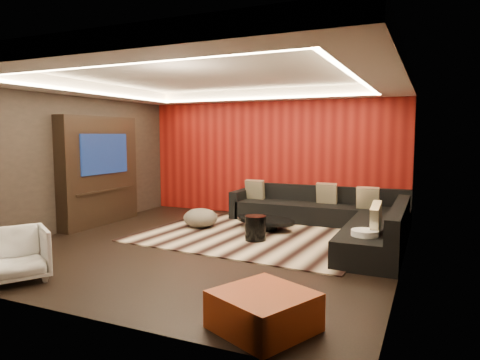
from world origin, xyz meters
The scene contains 26 objects.
floor centered at (0.00, 0.00, -0.01)m, with size 6.00×6.00×0.02m, color black.
ceiling centered at (0.00, 0.00, 2.81)m, with size 6.00×6.00×0.02m, color silver.
wall_back centered at (0.00, 3.01, 1.40)m, with size 6.00×0.02×2.80m, color black.
wall_left centered at (-3.01, 0.00, 1.40)m, with size 0.02×6.00×2.80m, color black.
wall_right centered at (3.01, 0.00, 1.40)m, with size 0.02×6.00×2.80m, color black.
red_feature_wall centered at (0.00, 2.97, 1.40)m, with size 5.98×0.05×2.78m, color #6B0C0A.
soffit_back centered at (0.00, 2.70, 2.69)m, with size 6.00×0.60×0.22m, color silver.
soffit_front centered at (0.00, -2.70, 2.69)m, with size 6.00×0.60×0.22m, color silver.
soffit_left centered at (-2.70, 0.00, 2.69)m, with size 0.60×4.80×0.22m, color silver.
soffit_right centered at (2.70, 0.00, 2.69)m, with size 0.60×4.80×0.22m, color silver.
cove_back centered at (0.00, 2.36, 2.60)m, with size 4.80×0.08×0.04m, color #FFD899.
cove_front centered at (0.00, -2.36, 2.60)m, with size 4.80×0.08×0.04m, color #FFD899.
cove_left centered at (-2.36, 0.00, 2.60)m, with size 0.08×4.80×0.04m, color #FFD899.
cove_right centered at (2.36, 0.00, 2.60)m, with size 0.08×4.80×0.04m, color #FFD899.
tv_surround centered at (-2.85, 0.60, 1.10)m, with size 0.30×2.00×2.20m, color black.
tv_screen centered at (-2.69, 0.60, 1.45)m, with size 0.04×1.30×0.80m, color black.
tv_shelf centered at (-2.69, 0.60, 0.70)m, with size 0.04×1.60×0.04m, color black.
rug centered at (0.44, 0.92, 0.01)m, with size 4.00×3.00×0.02m, color #CBB495.
coffee_table centered at (0.45, 1.45, 0.13)m, with size 1.26×1.26×0.21m, color black.
drum_stool centered at (0.60, 0.58, 0.23)m, with size 0.36×0.36×0.43m, color black.
striped_pouf centered at (-0.79, 1.11, 0.20)m, with size 0.67×0.67×0.37m, color #B5A58C.
white_side_table centered at (2.50, 0.05, 0.24)m, with size 0.39×0.39×0.48m, color white.
orange_ottoman centered at (1.94, -2.50, 0.18)m, with size 0.81×0.81×0.36m, color #A13F14.
armchair centered at (-1.38, -2.50, 0.33)m, with size 0.71×0.73×0.66m, color silver.
sectional_sofa centered at (1.73, 1.86, 0.26)m, with size 3.65×3.50×0.75m.
throw_pillows centered at (1.48, 1.98, 0.62)m, with size 3.15×2.77×0.50m.
Camera 1 is at (3.33, -6.11, 1.82)m, focal length 32.00 mm.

